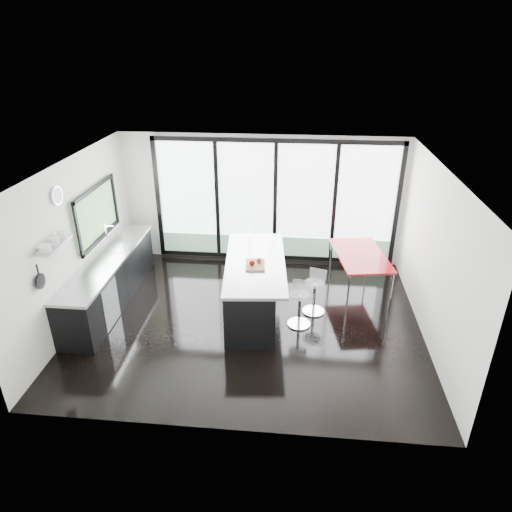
# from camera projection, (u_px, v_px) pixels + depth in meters

# --- Properties ---
(floor) EXTENTS (6.00, 5.00, 0.00)m
(floor) POSITION_uv_depth(u_px,v_px,m) (249.00, 321.00, 8.16)
(floor) COLOR black
(floor) RESTS_ON ground
(ceiling) EXTENTS (6.00, 5.00, 0.00)m
(ceiling) POSITION_uv_depth(u_px,v_px,m) (248.00, 167.00, 6.92)
(ceiling) COLOR white
(ceiling) RESTS_ON wall_back
(wall_back) EXTENTS (6.00, 0.09, 2.80)m
(wall_back) POSITION_uv_depth(u_px,v_px,m) (274.00, 207.00, 9.77)
(wall_back) COLOR silver
(wall_back) RESTS_ON ground
(wall_front) EXTENTS (6.00, 0.00, 2.80)m
(wall_front) POSITION_uv_depth(u_px,v_px,m) (224.00, 342.00, 5.31)
(wall_front) COLOR silver
(wall_front) RESTS_ON ground
(wall_left) EXTENTS (0.26, 5.00, 2.80)m
(wall_left) POSITION_uv_depth(u_px,v_px,m) (81.00, 228.00, 7.97)
(wall_left) COLOR silver
(wall_left) RESTS_ON ground
(wall_right) EXTENTS (0.00, 5.00, 2.80)m
(wall_right) POSITION_uv_depth(u_px,v_px,m) (435.00, 258.00, 7.28)
(wall_right) COLOR silver
(wall_right) RESTS_ON ground
(counter_cabinets) EXTENTS (0.69, 3.24, 1.36)m
(counter_cabinets) POSITION_uv_depth(u_px,v_px,m) (109.00, 280.00, 8.54)
(counter_cabinets) COLOR black
(counter_cabinets) RESTS_ON floor
(island) EXTENTS (1.27, 2.56, 1.31)m
(island) POSITION_uv_depth(u_px,v_px,m) (251.00, 286.00, 8.25)
(island) COLOR black
(island) RESTS_ON floor
(bar_stool_near) EXTENTS (0.45, 0.45, 0.63)m
(bar_stool_near) POSITION_uv_depth(u_px,v_px,m) (299.00, 309.00, 7.91)
(bar_stool_near) COLOR silver
(bar_stool_near) RESTS_ON floor
(bar_stool_far) EXTENTS (0.52, 0.52, 0.64)m
(bar_stool_far) POSITION_uv_depth(u_px,v_px,m) (314.00, 297.00, 8.28)
(bar_stool_far) COLOR silver
(bar_stool_far) RESTS_ON floor
(red_table) EXTENTS (1.13, 1.68, 0.83)m
(red_table) POSITION_uv_depth(u_px,v_px,m) (359.00, 274.00, 8.88)
(red_table) COLOR #A51618
(red_table) RESTS_ON floor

